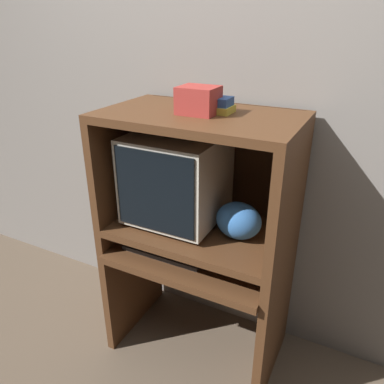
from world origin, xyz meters
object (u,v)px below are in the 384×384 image
(crt_monitor, at_px, (176,178))
(mouse, at_px, (221,262))
(keyboard, at_px, (166,249))
(snack_bag, at_px, (239,221))
(book_stack, at_px, (216,105))
(storage_box, at_px, (198,100))

(crt_monitor, relative_size, mouse, 5.66)
(keyboard, relative_size, snack_bag, 1.98)
(mouse, distance_m, snack_bag, 0.21)
(mouse, bearing_deg, snack_bag, 52.39)
(keyboard, distance_m, snack_bag, 0.40)
(crt_monitor, xyz_separation_m, snack_bag, (0.33, -0.03, -0.14))
(snack_bag, bearing_deg, book_stack, 158.60)
(keyboard, distance_m, mouse, 0.28)
(keyboard, bearing_deg, book_stack, 37.72)
(crt_monitor, xyz_separation_m, keyboard, (-0.00, -0.11, -0.34))
(book_stack, bearing_deg, mouse, -51.65)
(keyboard, distance_m, book_stack, 0.73)
(keyboard, distance_m, storage_box, 0.73)
(keyboard, xyz_separation_m, storage_box, (0.13, 0.08, 0.72))
(mouse, relative_size, storage_box, 0.47)
(keyboard, relative_size, book_stack, 2.86)
(snack_bag, distance_m, book_stack, 0.52)
(snack_bag, xyz_separation_m, book_stack, (-0.15, 0.06, 0.49))
(crt_monitor, relative_size, keyboard, 1.04)
(keyboard, bearing_deg, mouse, 3.52)
(mouse, relative_size, book_stack, 0.52)
(crt_monitor, distance_m, storage_box, 0.40)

